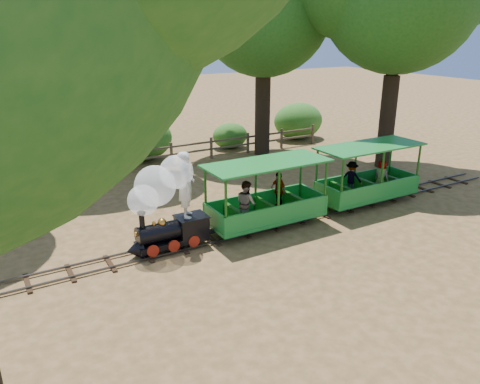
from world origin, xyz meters
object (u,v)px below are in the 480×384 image
carriage_front (264,203)px  locomotive (165,197)px  carriage_rear (366,181)px  fence (150,155)px

carriage_front → locomotive: bearing=178.5°
carriage_rear → fence: bearing=122.2°
locomotive → fence: bearing=73.5°
carriage_rear → carriage_front: bearing=-179.4°
carriage_front → fence: bearing=95.5°
carriage_front → fence: (-0.77, 8.01, -0.25)m
carriage_rear → locomotive: bearing=179.7°
locomotive → carriage_front: size_ratio=0.73×
locomotive → carriage_rear: (7.37, -0.04, -0.75)m
locomotive → carriage_rear: 7.40m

